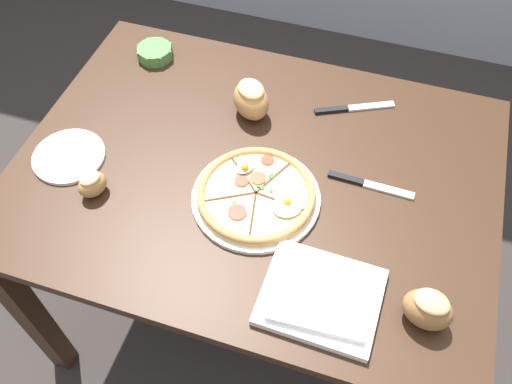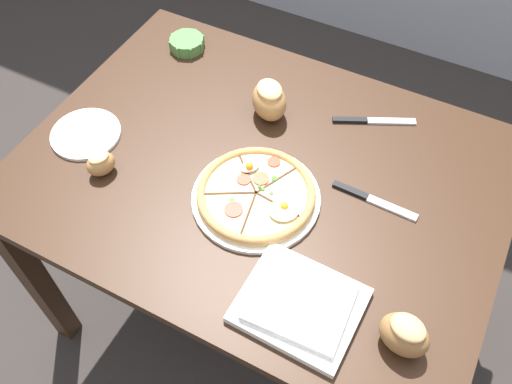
% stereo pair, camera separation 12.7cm
% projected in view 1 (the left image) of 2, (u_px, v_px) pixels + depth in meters
% --- Properties ---
extents(ground_plane, '(12.00, 12.00, 0.00)m').
position_uv_depth(ground_plane, '(255.00, 302.00, 1.97)').
color(ground_plane, '#2D2826').
extents(dining_table, '(1.20, 0.89, 0.77)m').
position_uv_depth(dining_table, '(255.00, 195.00, 1.44)').
color(dining_table, '#331E11').
rests_on(dining_table, ground_plane).
extents(pizza, '(0.31, 0.31, 0.05)m').
position_uv_depth(pizza, '(256.00, 195.00, 1.28)').
color(pizza, white).
rests_on(pizza, dining_table).
extents(ramekin_bowl, '(0.11, 0.11, 0.04)m').
position_uv_depth(ramekin_bowl, '(155.00, 52.00, 1.60)').
color(ramekin_bowl, '#4C8442').
rests_on(ramekin_bowl, dining_table).
extents(napkin_folded, '(0.25, 0.21, 0.04)m').
position_uv_depth(napkin_folded, '(321.00, 295.00, 1.13)').
color(napkin_folded, white).
rests_on(napkin_folded, dining_table).
extents(bread_piece_near, '(0.14, 0.14, 0.10)m').
position_uv_depth(bread_piece_near, '(251.00, 99.00, 1.43)').
color(bread_piece_near, '#B27F47').
rests_on(bread_piece_near, dining_table).
extents(bread_piece_mid, '(0.08, 0.09, 0.07)m').
position_uv_depth(bread_piece_mid, '(92.00, 184.00, 1.28)').
color(bread_piece_mid, '#B27F47').
rests_on(bread_piece_mid, dining_table).
extents(bread_piece_far, '(0.11, 0.09, 0.09)m').
position_uv_depth(bread_piece_far, '(428.00, 309.00, 1.08)').
color(bread_piece_far, olive).
rests_on(bread_piece_far, dining_table).
extents(knife_main, '(0.21, 0.11, 0.01)m').
position_uv_depth(knife_main, '(353.00, 108.00, 1.48)').
color(knife_main, silver).
rests_on(knife_main, dining_table).
extents(knife_spare, '(0.21, 0.02, 0.01)m').
position_uv_depth(knife_spare, '(369.00, 185.00, 1.32)').
color(knife_spare, silver).
rests_on(knife_spare, dining_table).
extents(side_saucer, '(0.18, 0.18, 0.01)m').
position_uv_depth(side_saucer, '(69.00, 156.00, 1.37)').
color(side_saucer, white).
rests_on(side_saucer, dining_table).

